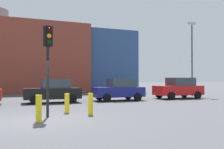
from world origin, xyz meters
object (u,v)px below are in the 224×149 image
object	(u,v)px
parked_car_3	(119,90)
bollard_yellow_0	(39,108)
street_lamp	(192,54)
parked_car_2	(53,91)
bollard_yellow_2	(90,104)
parked_car_4	(179,88)
traffic_light_island	(48,50)
bollard_yellow_1	(67,103)

from	to	relation	value
parked_car_3	bollard_yellow_0	xyz separation A→B (m)	(-6.84, -7.93, -0.32)
parked_car_3	street_lamp	world-z (taller)	street_lamp
parked_car_2	bollard_yellow_2	world-z (taller)	parked_car_2
street_lamp	bollard_yellow_2	bearing A→B (deg)	-146.10
parked_car_3	parked_car_4	distance (m)	5.67
bollard_yellow_0	parked_car_2	bearing A→B (deg)	77.68
parked_car_4	street_lamp	distance (m)	5.02
parked_car_3	traffic_light_island	bearing A→B (deg)	47.04
parked_car_3	bollard_yellow_1	size ratio (longest dim) A/B	4.09
parked_car_4	bollard_yellow_0	distance (m)	14.81
bollard_yellow_2	traffic_light_island	bearing A→B (deg)	-179.59
parked_car_3	bollard_yellow_0	distance (m)	10.47
traffic_light_island	bollard_yellow_2	world-z (taller)	traffic_light_island
bollard_yellow_0	bollard_yellow_2	world-z (taller)	bollard_yellow_0
parked_car_2	parked_car_4	world-z (taller)	parked_car_4
bollard_yellow_0	traffic_light_island	bearing A→B (deg)	66.36
bollard_yellow_0	street_lamp	xyz separation A→B (m)	(15.67, 10.01, 3.67)
parked_car_2	street_lamp	xyz separation A→B (m)	(13.94, 2.08, 3.36)
parked_car_4	parked_car_2	bearing A→B (deg)	0.00
bollard_yellow_0	bollard_yellow_1	distance (m)	2.80
parked_car_3	bollard_yellow_2	world-z (taller)	parked_car_3
parked_car_3	bollard_yellow_2	size ratio (longest dim) A/B	3.87
parked_car_4	traffic_light_island	world-z (taller)	traffic_light_island
parked_car_3	parked_car_4	world-z (taller)	parked_car_4
parked_car_2	bollard_yellow_0	size ratio (longest dim) A/B	3.68
traffic_light_island	bollard_yellow_0	distance (m)	2.72
parked_car_2	traffic_light_island	world-z (taller)	traffic_light_island
parked_car_3	bollard_yellow_2	distance (m)	8.10
bollard_yellow_1	street_lamp	world-z (taller)	street_lamp
traffic_light_island	bollard_yellow_0	xyz separation A→B (m)	(-0.49, -1.11, -2.43)
bollard_yellow_2	street_lamp	distance (m)	16.35
parked_car_2	parked_car_4	distance (m)	10.78
traffic_light_island	street_lamp	size ratio (longest dim) A/B	0.55
parked_car_4	street_lamp	bearing A→B (deg)	-146.63
parked_car_3	traffic_light_island	world-z (taller)	traffic_light_island
bollard_yellow_1	bollard_yellow_2	xyz separation A→B (m)	(0.87, -1.18, 0.03)
bollard_yellow_2	bollard_yellow_1	bearing A→B (deg)	126.38
traffic_light_island	bollard_yellow_0	size ratio (longest dim) A/B	3.79
parked_car_3	traffic_light_island	xyz separation A→B (m)	(-6.35, -6.82, 2.11)
bollard_yellow_0	bollard_yellow_2	bearing A→B (deg)	24.74
parked_car_4	traffic_light_island	bearing A→B (deg)	29.55
traffic_light_island	street_lamp	bearing A→B (deg)	107.72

